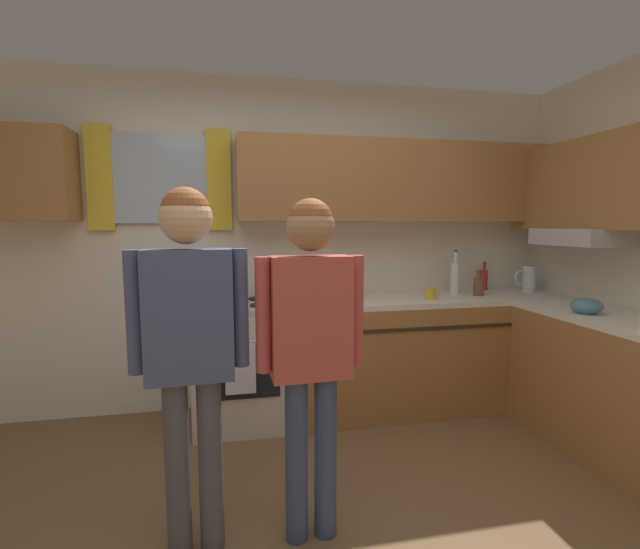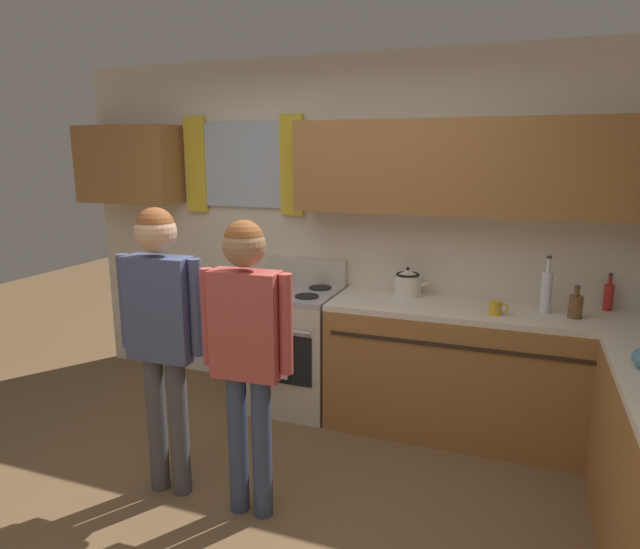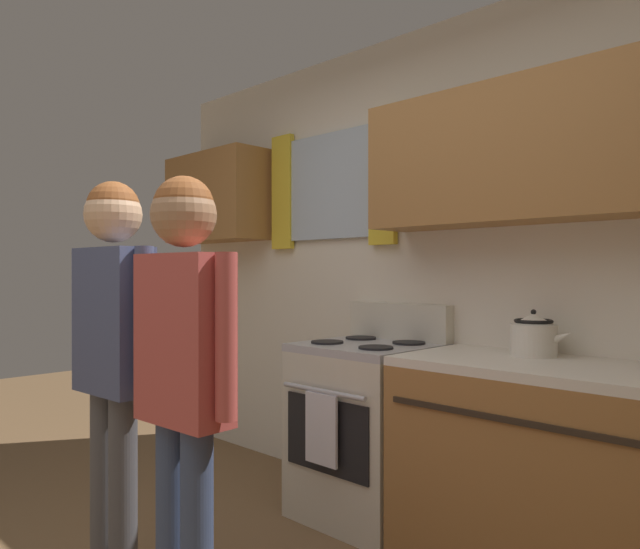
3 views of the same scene
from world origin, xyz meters
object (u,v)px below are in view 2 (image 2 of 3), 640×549
object	(u,v)px
stove_oven	(294,346)
mug_mustard_yellow	(496,308)
bottle_tall_clear	(546,291)
adult_left	(161,319)
stovetop_kettle	(408,283)
bottle_squat_brown	(576,306)
bottle_sauce_red	(609,296)
adult_in_plaid	(247,336)

from	to	relation	value
stove_oven	mug_mustard_yellow	xyz separation A→B (m)	(1.44, -0.14, 0.48)
bottle_tall_clear	adult_left	world-z (taller)	adult_left
stovetop_kettle	bottle_squat_brown	bearing A→B (deg)	-9.76
bottle_tall_clear	bottle_squat_brown	world-z (taller)	bottle_tall_clear
stove_oven	bottle_sauce_red	world-z (taller)	bottle_sauce_red
bottle_sauce_red	adult_left	world-z (taller)	adult_left
bottle_squat_brown	adult_left	bearing A→B (deg)	-149.61
stovetop_kettle	adult_in_plaid	world-z (taller)	adult_in_plaid
stovetop_kettle	adult_left	world-z (taller)	adult_left
stove_oven	adult_left	world-z (taller)	adult_left
stove_oven	bottle_squat_brown	distance (m)	1.97
stovetop_kettle	adult_left	distance (m)	1.78
bottle_sauce_red	adult_in_plaid	size ratio (longest dim) A/B	0.15
bottle_squat_brown	adult_in_plaid	size ratio (longest dim) A/B	0.13
bottle_squat_brown	bottle_tall_clear	bearing A→B (deg)	157.99
bottle_tall_clear	stovetop_kettle	size ratio (longest dim) A/B	1.34
bottle_tall_clear	adult_in_plaid	size ratio (longest dim) A/B	0.23
bottle_tall_clear	mug_mustard_yellow	distance (m)	0.35
bottle_sauce_red	bottle_squat_brown	world-z (taller)	bottle_sauce_red
bottle_sauce_red	bottle_squat_brown	distance (m)	0.34
stove_oven	bottle_squat_brown	world-z (taller)	bottle_squat_brown
bottle_sauce_red	stovetop_kettle	world-z (taller)	bottle_sauce_red
stovetop_kettle	mug_mustard_yellow	bearing A→B (deg)	-25.10
bottle_tall_clear	adult_in_plaid	distance (m)	1.96
bottle_tall_clear	adult_left	distance (m)	2.36
bottle_tall_clear	bottle_sauce_red	size ratio (longest dim) A/B	1.49
bottle_sauce_red	stove_oven	bearing A→B (deg)	-173.99
bottle_squat_brown	bottle_sauce_red	bearing A→B (deg)	51.10
bottle_squat_brown	stovetop_kettle	world-z (taller)	stovetop_kettle
bottle_squat_brown	stovetop_kettle	bearing A→B (deg)	170.24
bottle_sauce_red	stovetop_kettle	size ratio (longest dim) A/B	0.90
stove_oven	mug_mustard_yellow	bearing A→B (deg)	-5.68
stovetop_kettle	adult_in_plaid	distance (m)	1.55
bottle_sauce_red	stovetop_kettle	bearing A→B (deg)	-176.65
bottle_squat_brown	adult_in_plaid	world-z (taller)	adult_in_plaid
mug_mustard_yellow	adult_left	distance (m)	2.03
bottle_sauce_red	mug_mustard_yellow	size ratio (longest dim) A/B	2.04
stove_oven	adult_left	xyz separation A→B (m)	(-0.23, -1.29, 0.56)
mug_mustard_yellow	stovetop_kettle	xyz separation A→B (m)	(-0.62, 0.29, 0.05)
stovetop_kettle	stove_oven	bearing A→B (deg)	-169.85
bottle_sauce_red	adult_left	bearing A→B (deg)	-147.16
adult_in_plaid	mug_mustard_yellow	bearing A→B (deg)	45.56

